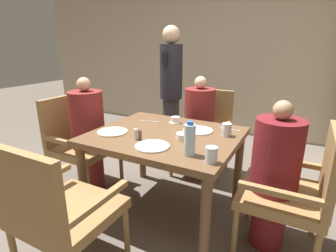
{
  "coord_description": "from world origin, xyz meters",
  "views": [
    {
      "loc": [
        0.97,
        -1.77,
        1.43
      ],
      "look_at": [
        0.0,
        0.05,
        0.78
      ],
      "focal_mm": 28.0,
      "sensor_mm": 36.0,
      "label": 1
    }
  ],
  "objects": [
    {
      "name": "chair_right_side",
      "position": [
        1.0,
        0.0,
        0.51
      ],
      "size": [
        0.55,
        0.55,
        0.93
      ],
      "color": "olive",
      "rests_on": "ground_plane"
    },
    {
      "name": "water_bottle",
      "position": [
        0.35,
        -0.3,
        0.84
      ],
      "size": [
        0.08,
        0.08,
        0.23
      ],
      "color": "#A3C6DB",
      "rests_on": "dining_table"
    },
    {
      "name": "glass_tall_mid",
      "position": [
        0.51,
        -0.35,
        0.78
      ],
      "size": [
        0.08,
        0.08,
        0.1
      ],
      "color": "silver",
      "rests_on": "dining_table"
    },
    {
      "name": "plate_dessert_center",
      "position": [
        -0.4,
        -0.18,
        0.74
      ],
      "size": [
        0.25,
        0.25,
        0.01
      ],
      "color": "white",
      "rests_on": "dining_table"
    },
    {
      "name": "glass_tall_near",
      "position": [
        0.46,
        0.18,
        0.78
      ],
      "size": [
        0.08,
        0.08,
        0.1
      ],
      "color": "silver",
      "rests_on": "dining_table"
    },
    {
      "name": "diner_in_far_chair",
      "position": [
        -0.0,
        0.77,
        0.57
      ],
      "size": [
        0.32,
        0.32,
        1.11
      ],
      "color": "maroon",
      "rests_on": "ground_plane"
    },
    {
      "name": "knife_beside_plate",
      "position": [
        -0.29,
        0.23,
        0.73
      ],
      "size": [
        0.19,
        0.07,
        0.0
      ],
      "color": "silver",
      "rests_on": "dining_table"
    },
    {
      "name": "bowl_small",
      "position": [
        0.19,
        -0.06,
        0.75
      ],
      "size": [
        0.11,
        0.11,
        0.05
      ],
      "color": "white",
      "rests_on": "dining_table"
    },
    {
      "name": "fork_beside_plate",
      "position": [
        0.45,
        0.35,
        0.73
      ],
      "size": [
        0.19,
        0.04,
        0.0
      ],
      "color": "silver",
      "rests_on": "dining_table"
    },
    {
      "name": "chair_near_corner",
      "position": [
        -0.23,
        -0.91,
        0.51
      ],
      "size": [
        0.55,
        0.55,
        0.93
      ],
      "color": "olive",
      "rests_on": "ground_plane"
    },
    {
      "name": "pepper_shaker",
      "position": [
        -0.09,
        -0.23,
        0.77
      ],
      "size": [
        0.03,
        0.03,
        0.08
      ],
      "color": "#4C3D2D",
      "rests_on": "dining_table"
    },
    {
      "name": "plate_main_right",
      "position": [
        0.22,
        0.18,
        0.74
      ],
      "size": [
        0.25,
        0.25,
        0.01
      ],
      "color": "white",
      "rests_on": "dining_table"
    },
    {
      "name": "dining_table",
      "position": [
        0.0,
        0.0,
        0.64
      ],
      "size": [
        1.16,
        0.99,
        0.73
      ],
      "color": "brown",
      "rests_on": "ground_plane"
    },
    {
      "name": "diner_in_left_chair",
      "position": [
        -0.86,
        0.0,
        0.58
      ],
      "size": [
        0.32,
        0.32,
        1.14
      ],
      "color": "maroon",
      "rests_on": "ground_plane"
    },
    {
      "name": "wall_back",
      "position": [
        0.0,
        2.47,
        1.4
      ],
      "size": [
        8.0,
        0.06,
        2.8
      ],
      "color": "tan",
      "rests_on": "ground_plane"
    },
    {
      "name": "standing_host",
      "position": [
        -0.53,
        1.14,
        0.88
      ],
      "size": [
        0.28,
        0.31,
        1.64
      ],
      "color": "#2D2D33",
      "rests_on": "ground_plane"
    },
    {
      "name": "plate_main_left",
      "position": [
        0.06,
        -0.3,
        0.74
      ],
      "size": [
        0.25,
        0.25,
        0.01
      ],
      "color": "white",
      "rests_on": "dining_table"
    },
    {
      "name": "salt_shaker",
      "position": [
        -0.13,
        -0.23,
        0.77
      ],
      "size": [
        0.03,
        0.03,
        0.09
      ],
      "color": "white",
      "rests_on": "dining_table"
    },
    {
      "name": "chair_far_side",
      "position": [
        0.0,
        0.91,
        0.51
      ],
      "size": [
        0.55,
        0.55,
        0.93
      ],
      "color": "olive",
      "rests_on": "ground_plane"
    },
    {
      "name": "teacup_with_saucer",
      "position": [
        -0.06,
        0.31,
        0.76
      ],
      "size": [
        0.11,
        0.11,
        0.06
      ],
      "color": "white",
      "rests_on": "dining_table"
    },
    {
      "name": "diner_in_right_chair",
      "position": [
        0.86,
        0.0,
        0.56
      ],
      "size": [
        0.32,
        0.32,
        1.09
      ],
      "color": "maroon",
      "rests_on": "ground_plane"
    },
    {
      "name": "ground_plane",
      "position": [
        0.0,
        0.0,
        0.0
      ],
      "size": [
        16.0,
        16.0,
        0.0
      ],
      "primitive_type": "plane",
      "color": "#60564C"
    },
    {
      "name": "chair_left_side",
      "position": [
        -1.0,
        0.0,
        0.51
      ],
      "size": [
        0.55,
        0.55,
        0.93
      ],
      "color": "olive",
      "rests_on": "ground_plane"
    }
  ]
}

